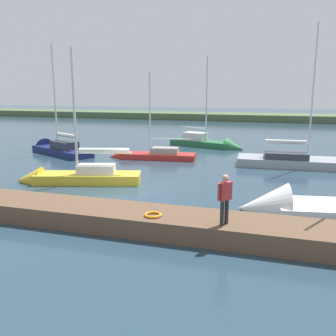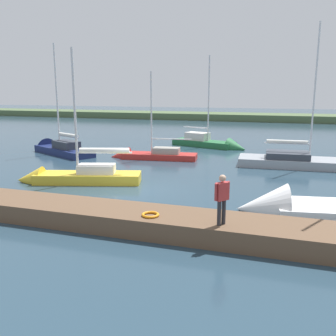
{
  "view_description": "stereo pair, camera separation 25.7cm",
  "coord_description": "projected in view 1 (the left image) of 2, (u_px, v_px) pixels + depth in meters",
  "views": [
    {
      "loc": [
        -7.44,
        17.68,
        5.3
      ],
      "look_at": [
        -1.52,
        -1.6,
        1.03
      ],
      "focal_mm": 39.03,
      "sensor_mm": 36.0,
      "label": 1
    },
    {
      "loc": [
        -7.68,
        17.6,
        5.3
      ],
      "look_at": [
        -1.52,
        -1.6,
        1.03
      ],
      "focal_mm": 39.03,
      "sensor_mm": 36.0,
      "label": 2
    }
  ],
  "objects": [
    {
      "name": "ground_plane",
      "position": [
        133.0,
        191.0,
        19.77
      ],
      "size": [
        200.0,
        200.0,
        0.0
      ],
      "primitive_type": "plane",
      "color": "#263D4C"
    },
    {
      "name": "sailboat_far_right",
      "position": [
        73.0,
        178.0,
        21.44
      ],
      "size": [
        7.43,
        3.64,
        8.35
      ],
      "rotation": [
        0.0,
        0.0,
        0.29
      ],
      "color": "gold",
      "rests_on": "ground_plane"
    },
    {
      "name": "sailboat_behind_pier",
      "position": [
        211.0,
        145.0,
        35.04
      ],
      "size": [
        7.72,
        4.15,
        9.37
      ],
      "rotation": [
        0.0,
        0.0,
        2.82
      ],
      "color": "#236638",
      "rests_on": "ground_plane"
    },
    {
      "name": "sailboat_inner_slip",
      "position": [
        321.0,
        165.0,
        25.69
      ],
      "size": [
        9.76,
        3.14,
        10.96
      ],
      "rotation": [
        0.0,
        0.0,
        3.19
      ],
      "color": "gray",
      "rests_on": "ground_plane"
    },
    {
      "name": "sailboat_outer_mooring",
      "position": [
        326.0,
        210.0,
        16.06
      ],
      "size": [
        9.78,
        3.94,
        12.09
      ],
      "rotation": [
        0.0,
        0.0,
        0.16
      ],
      "color": "white",
      "rests_on": "ground_plane"
    },
    {
      "name": "person_on_dock",
      "position": [
        225.0,
        196.0,
        12.5
      ],
      "size": [
        0.46,
        0.55,
        1.78
      ],
      "rotation": [
        0.0,
        0.0,
        5.64
      ],
      "color": "#28282D",
      "rests_on": "dock_pier"
    },
    {
      "name": "sailboat_near_dock",
      "position": [
        54.0,
        150.0,
        31.79
      ],
      "size": [
        8.07,
        5.36,
        10.01
      ],
      "rotation": [
        0.0,
        0.0,
        -0.46
      ],
      "color": "navy",
      "rests_on": "ground_plane"
    },
    {
      "name": "dock_pier",
      "position": [
        85.0,
        214.0,
        14.93
      ],
      "size": [
        26.12,
        2.23,
        0.75
      ],
      "primitive_type": "cube",
      "color": "brown",
      "rests_on": "ground_plane"
    },
    {
      "name": "life_ring_buoy",
      "position": [
        153.0,
        215.0,
        13.53
      ],
      "size": [
        0.66,
        0.66,
        0.1
      ],
      "primitive_type": "torus",
      "color": "orange",
      "rests_on": "dock_pier"
    },
    {
      "name": "sailboat_mid_channel",
      "position": [
        147.0,
        157.0,
        29.17
      ],
      "size": [
        7.14,
        2.53,
        7.58
      ],
      "rotation": [
        0.0,
        0.0,
        0.12
      ],
      "color": "#B22823",
      "rests_on": "ground_plane"
    },
    {
      "name": "far_shoreline",
      "position": [
        239.0,
        120.0,
        67.68
      ],
      "size": [
        180.0,
        8.0,
        2.4
      ],
      "primitive_type": "cube",
      "color": "#4C603D",
      "rests_on": "ground_plane"
    }
  ]
}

